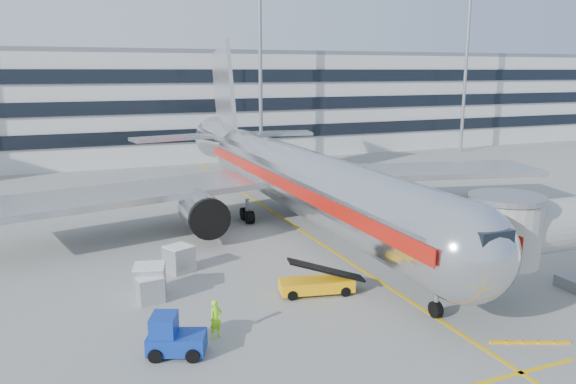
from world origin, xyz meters
name	(u,v)px	position (x,y,z in m)	size (l,w,h in m)	color
ground	(360,269)	(0.00, 0.00, 0.00)	(180.00, 180.00, 0.00)	gray
lead_in_line	(300,230)	(0.00, 10.00, 0.01)	(0.25, 70.00, 0.01)	#EEB20C
stop_bar	(521,373)	(0.00, -14.00, 0.01)	(6.00, 0.25, 0.01)	#EEB20C
main_jet	(292,175)	(0.00, 11.72, 4.23)	(50.95, 48.70, 16.06)	silver
terminal	(178,103)	(0.00, 57.95, 7.80)	(150.00, 24.25, 15.60)	silver
light_mast_centre	(260,54)	(8.00, 42.00, 14.88)	(2.40, 1.20, 25.45)	gray
light_mast_east	(467,56)	(42.00, 42.00, 14.88)	(2.40, 1.20, 25.45)	gray
belt_loader	(316,284)	(-4.43, -2.69, 0.61)	(4.61, 2.40, 2.15)	#FFAC0A
baggage_tug	(173,337)	(-13.53, -6.75, 0.85)	(2.96, 2.41, 1.94)	#0E309A
cargo_container_left	(149,289)	(-13.61, -0.19, 0.74)	(1.59, 1.59, 1.48)	#B2B4BA
cargo_container_right	(179,258)	(-11.06, 4.10, 0.84)	(2.06, 2.06, 1.67)	#B2B4BA
cargo_container_front	(150,281)	(-13.46, 0.60, 0.93)	(2.10, 2.10, 1.85)	#B2B4BA
ramp_worker	(216,319)	(-11.27, -5.82, 0.95)	(0.69, 0.45, 1.90)	#98FF1A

